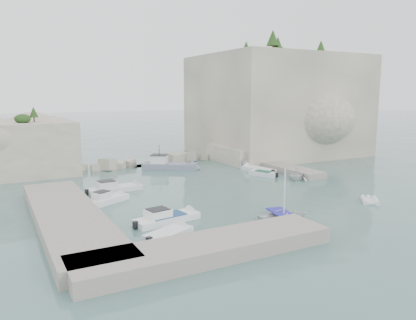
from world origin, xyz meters
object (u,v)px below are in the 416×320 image
motorboat_b (107,203)px  tender_east_d (250,167)px  tender_east_b (263,176)px  motorboat_d (167,222)px  motorboat_e (168,238)px  motorboat_a (115,191)px  work_boat (170,169)px  rowboat (284,220)px  tender_east_c (258,172)px  tender_east_a (297,180)px  inflatable_dinghy (370,202)px

motorboat_b → tender_east_d: 25.33m
motorboat_b → tender_east_b: 21.76m
motorboat_d → motorboat_e: bearing=-120.4°
tender_east_d → motorboat_d: bearing=115.0°
motorboat_a → work_boat: work_boat is taller
motorboat_d → work_boat: (9.60, 21.96, 0.00)m
rowboat → tender_east_c: (10.57, 18.69, 0.00)m
tender_east_c → work_boat: size_ratio=0.67×
tender_east_a → motorboat_a: bearing=60.4°
tender_east_b → tender_east_c: same height
motorboat_d → motorboat_b: 8.89m
tender_east_c → work_boat: work_boat is taller
inflatable_dinghy → work_boat: work_boat is taller
motorboat_d → rowboat: bearing=-34.2°
tender_east_c → tender_east_b: bearing=146.9°
motorboat_d → tender_east_d: tender_east_d is taller
motorboat_a → motorboat_d: 12.74m
tender_east_c → inflatable_dinghy: bearing=170.1°
tender_east_c → motorboat_a: bearing=83.4°
motorboat_b → tender_east_d: size_ratio=1.22×
motorboat_a → tender_east_d: 22.17m
motorboat_a → inflatable_dinghy: size_ratio=2.28×
tender_east_a → work_boat: (-11.19, 14.17, 0.00)m
motorboat_e → tender_east_a: tender_east_a is taller
motorboat_d → tender_east_a: size_ratio=2.01×
tender_east_b → inflatable_dinghy: bearing=161.2°
motorboat_a → motorboat_e: (-0.42, -16.22, 0.00)m
motorboat_a → tender_east_b: bearing=-7.9°
tender_east_b → tender_east_d: tender_east_d is taller
tender_east_d → tender_east_c: bearing=147.9°
tender_east_a → work_boat: work_boat is taller
tender_east_c → work_boat: bearing=41.8°
motorboat_a → tender_east_d: size_ratio=1.63×
motorboat_e → tender_east_d: (21.97, 21.43, 0.00)m
tender_east_d → tender_east_b: bearing=145.5°
inflatable_dinghy → tender_east_d: (0.44, 21.72, 0.00)m
motorboat_e → inflatable_dinghy: (21.52, -0.29, 0.00)m
motorboat_e → tender_east_b: (19.96, 15.44, 0.00)m
motorboat_e → inflatable_dinghy: bearing=-25.8°
tender_east_c → motorboat_d: bearing=114.9°
motorboat_d → tender_east_b: (18.61, 11.92, 0.00)m
tender_east_b → motorboat_e: bearing=103.3°
inflatable_dinghy → rowboat: bearing=134.3°
motorboat_e → motorboat_a: bearing=63.6°
motorboat_d → tender_east_a: (20.79, 7.80, 0.00)m
motorboat_a → tender_east_a: (21.72, -4.90, 0.00)m
motorboat_d → work_boat: 23.97m
rowboat → work_boat: work_boat is taller
rowboat → tender_east_a: tender_east_a is taller
tender_east_b → work_boat: 13.49m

